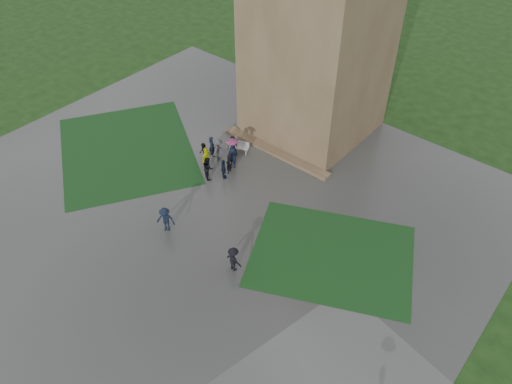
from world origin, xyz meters
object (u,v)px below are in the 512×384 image
Objects in this scene: pedestrian_mid at (166,219)px; pedestrian_near at (234,259)px; tower at (321,11)px; bench at (239,147)px.

pedestrian_near is at bearing -25.98° from pedestrian_mid.
tower reaches higher than bench.
pedestrian_near is at bearing -74.45° from bench.
bench is at bearing -48.00° from pedestrian_near.
pedestrian_near is (5.11, 0.32, -0.05)m from pedestrian_mid.
pedestrian_mid is (-0.25, -14.62, -8.13)m from tower.
pedestrian_mid reaches higher than bench.
pedestrian_near is (6.99, -8.37, 0.38)m from bench.
tower is at bearing -69.06° from pedestrian_near.
pedestrian_mid is at bearing -102.14° from bench.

